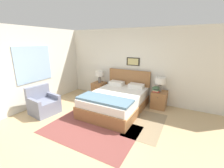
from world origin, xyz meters
TOP-DOWN VIEW (x-y plane):
  - ground_plane at (0.00, 0.00)m, footprint 16.00×16.00m
  - wall_back at (0.00, 2.82)m, footprint 7.71×0.09m
  - wall_left at (-2.68, 1.37)m, footprint 0.08×5.19m
  - area_rug_main at (-0.14, 0.32)m, footprint 2.31×1.51m
  - area_rug_bedside at (1.03, 1.24)m, footprint 0.85×1.59m
  - bed at (-0.09, 1.66)m, footprint 1.59×2.18m
  - armchair at (-1.96, 0.41)m, footprint 0.79×0.81m
  - nightstand_near_window at (-1.28, 2.50)m, footprint 0.47×0.52m
  - nightstand_by_door at (1.09, 2.50)m, footprint 0.47×0.52m
  - table_lamp_near_window at (-1.27, 2.53)m, footprint 0.33×0.33m
  - table_lamp_by_door at (1.07, 2.53)m, footprint 0.33×0.33m
  - book_thick_bottom at (0.98, 2.45)m, footprint 0.23×0.25m
  - book_hardcover_middle at (0.98, 2.45)m, footprint 0.18×0.25m
  - book_novel_upper at (0.98, 2.45)m, footprint 0.21×0.22m
  - book_slim_near_top at (0.98, 2.45)m, footprint 0.18×0.28m
  - book_paperback_top at (0.98, 2.45)m, footprint 0.24×0.29m

SIDE VIEW (x-z plane):
  - ground_plane at x=0.00m, z-range 0.00..0.00m
  - area_rug_main at x=-0.14m, z-range 0.00..0.01m
  - area_rug_bedside at x=1.03m, z-range 0.00..0.01m
  - nightstand_near_window at x=-1.28m, z-range 0.00..0.56m
  - nightstand_by_door at x=1.09m, z-range 0.00..0.56m
  - armchair at x=-1.96m, z-range -0.13..0.70m
  - bed at x=-0.09m, z-range -0.26..0.89m
  - book_thick_bottom at x=0.98m, z-range 0.56..0.59m
  - book_hardcover_middle at x=0.98m, z-range 0.59..0.62m
  - book_novel_upper at x=0.98m, z-range 0.62..0.66m
  - book_slim_near_top at x=0.98m, z-range 0.66..0.68m
  - book_paperback_top at x=0.98m, z-range 0.68..0.71m
  - table_lamp_near_window at x=-1.27m, z-range 0.67..1.13m
  - table_lamp_by_door at x=1.07m, z-range 0.67..1.13m
  - wall_back at x=0.00m, z-range 0.00..2.60m
  - wall_left at x=-2.68m, z-range 0.00..2.60m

